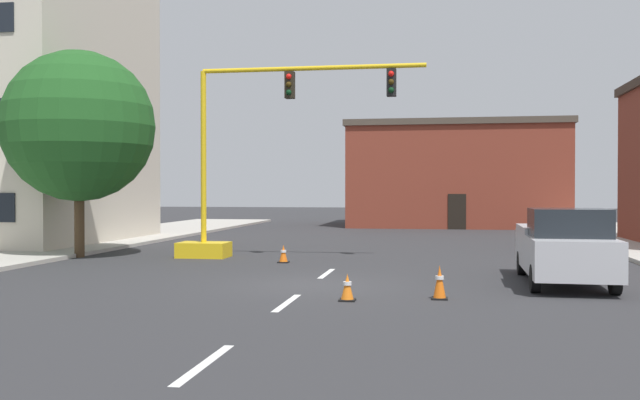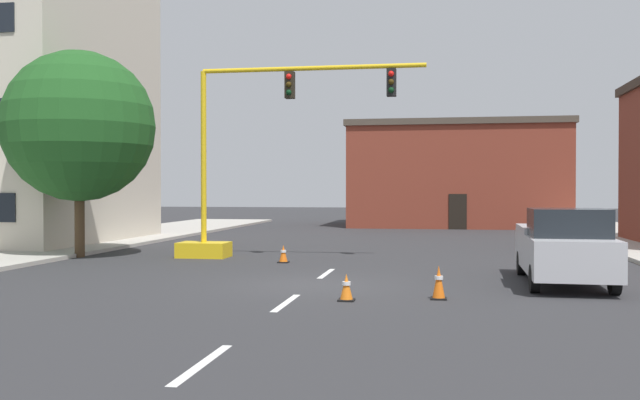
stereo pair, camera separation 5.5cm
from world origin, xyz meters
name	(u,v)px [view 2 (the right image)]	position (x,y,z in m)	size (l,w,h in m)	color
ground_plane	(311,285)	(0.00, 0.00, 0.00)	(160.00, 160.00, 0.00)	#2D2D30
sidewalk_left	(34,250)	(-12.70, 8.00, 0.07)	(6.00, 56.00, 0.14)	#B2ADA3
lane_stripe_seg_1	(202,364)	(0.00, -8.50, 0.00)	(0.16, 2.40, 0.01)	silver
lane_stripe_seg_2	(286,303)	(0.00, -3.00, 0.00)	(0.16, 2.40, 0.01)	silver
lane_stripe_seg_3	(326,273)	(0.00, 2.50, 0.00)	(0.16, 2.40, 0.01)	silver
building_brick_center	(456,175)	(4.32, 31.72, 3.47)	(14.27, 10.13, 6.93)	brown
traffic_signal_gantry	(234,196)	(-4.07, 6.71, 2.23)	(8.90, 1.20, 6.83)	yellow
tree_left_near	(79,126)	(-9.67, 5.99, 4.76)	(5.48, 5.48, 7.51)	#4C3823
pickup_truck_silver	(564,247)	(6.46, 1.22, 0.97)	(2.13, 5.45, 1.99)	#BCBCC1
traffic_cone_roadside_a	(346,288)	(1.26, -2.50, 0.30)	(0.36, 0.36, 0.61)	black
traffic_cone_roadside_b	(439,283)	(3.27, -1.94, 0.38)	(0.36, 0.36, 0.77)	black
traffic_cone_roadside_c	(283,254)	(-1.92, 5.32, 0.29)	(0.36, 0.36, 0.60)	black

